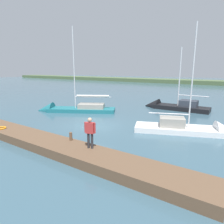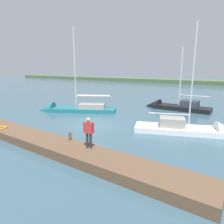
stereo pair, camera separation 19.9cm
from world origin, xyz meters
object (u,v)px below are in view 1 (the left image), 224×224
Objects in this scene: sailboat_outer_mooring at (195,131)px; sailboat_mid_channel at (170,107)px; mooring_post_far at (71,136)px; person_on_dock at (90,131)px; sailboat_near_dock at (70,110)px; life_ring_buoy at (1,128)px.

sailboat_mid_channel is at bearing 97.80° from sailboat_outer_mooring.
mooring_post_far is 9.31m from sailboat_outer_mooring.
person_on_dock is at bearing -138.27° from sailboat_outer_mooring.
sailboat_near_dock reaches higher than sailboat_mid_channel.
sailboat_mid_channel reaches higher than person_on_dock.
sailboat_outer_mooring is at bearing 118.51° from sailboat_mid_channel.
sailboat_mid_channel is 4.67× the size of person_on_dock.
sailboat_mid_channel is at bearing -94.26° from mooring_post_far.
sailboat_outer_mooring is 0.88× the size of sailboat_near_dock.
life_ring_buoy is 0.39× the size of person_on_dock.
life_ring_buoy is 0.07× the size of sailboat_outer_mooring.
sailboat_outer_mooring reaches higher than life_ring_buoy.
person_on_dock reaches higher than life_ring_buoy.
sailboat_outer_mooring is at bearing 150.31° from sailboat_near_dock.
sailboat_outer_mooring is (-5.64, -7.37, -0.64)m from mooring_post_far.
sailboat_outer_mooring is 13.43m from sailboat_near_dock.
sailboat_mid_channel reaches higher than mooring_post_far.
sailboat_near_dock is (7.79, -7.66, -0.64)m from mooring_post_far.
life_ring_buoy is (5.89, 1.08, -0.20)m from mooring_post_far.
sailboat_near_dock is at bearing -44.51° from mooring_post_far.
life_ring_buoy is at bearing 73.78° from sailboat_near_dock.
sailboat_near_dock reaches higher than person_on_dock.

